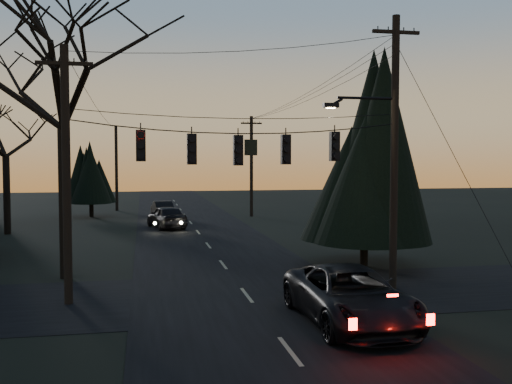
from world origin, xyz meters
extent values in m
cube|color=black|center=(0.00, 20.00, 0.01)|extent=(8.00, 120.00, 0.02)
cube|color=black|center=(0.00, 10.00, 0.01)|extent=(60.00, 7.00, 0.02)
cylinder|color=black|center=(-0.25, 10.00, 6.10)|extent=(11.50, 0.04, 0.04)
cylinder|color=black|center=(-6.65, 14.38, 3.01)|extent=(0.44, 0.44, 6.01)
cylinder|color=black|center=(6.17, 14.48, 0.80)|extent=(0.36, 0.36, 1.60)
cone|color=black|center=(6.17, 14.48, 5.00)|extent=(4.86, 4.86, 7.60)
cylinder|color=black|center=(-12.17, 29.57, 2.50)|extent=(0.44, 0.44, 5.01)
cylinder|color=black|center=(-7.85, 40.32, 0.80)|extent=(0.36, 0.36, 1.60)
cone|color=black|center=(-7.85, 40.32, 3.42)|extent=(3.57, 3.57, 4.43)
imported|color=black|center=(2.33, 6.00, 0.81)|extent=(2.82, 5.89, 1.62)
imported|color=black|center=(-1.94, 30.72, 0.81)|extent=(2.95, 5.05, 1.61)
imported|color=black|center=(-2.01, 38.57, 0.68)|extent=(1.91, 4.29, 1.37)
camera|label=1|loc=(-3.54, -9.49, 4.75)|focal=40.00mm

